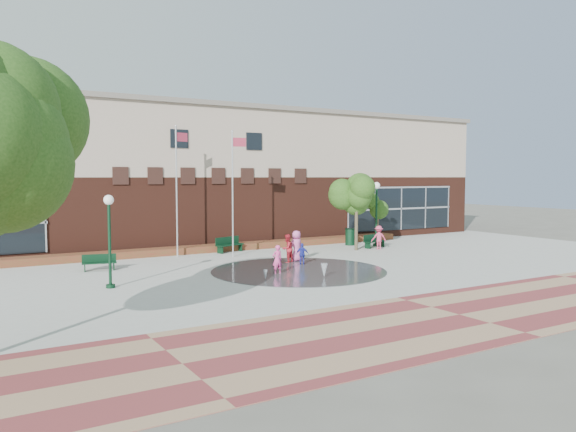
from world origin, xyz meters
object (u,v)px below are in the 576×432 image
flagpole_right (233,187)px  bench_left (99,266)px  flagpole_left (177,184)px  trash_can (350,237)px  child_splash (277,260)px

flagpole_right → bench_left: flagpole_right is taller
flagpole_left → trash_can: size_ratio=6.52×
flagpole_right → bench_left: bearing=-165.8°
bench_left → trash_can: bearing=17.5°
flagpole_right → trash_can: bearing=13.4°
flagpole_right → trash_can: 9.63m
flagpole_left → child_splash: 8.73m
flagpole_left → child_splash: bearing=-93.1°
bench_left → child_splash: child_splash is taller
flagpole_left → bench_left: size_ratio=4.51×
flagpole_left → child_splash: flagpole_left is taller
bench_left → child_splash: size_ratio=1.20×
flagpole_left → bench_left: flagpole_left is taller
flagpole_left → flagpole_right: (2.70, -1.62, -0.14)m
bench_left → child_splash: (6.92, -5.18, 0.43)m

